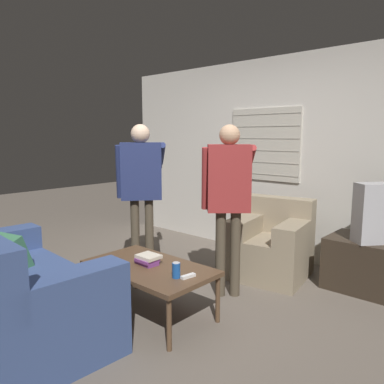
# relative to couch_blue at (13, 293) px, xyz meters

# --- Properties ---
(ground_plane) EXTENTS (16.00, 16.00, 0.00)m
(ground_plane) POSITION_rel_couch_blue_xyz_m (0.49, 1.17, -0.35)
(ground_plane) COLOR #665B51
(wall_back) EXTENTS (5.20, 0.08, 2.55)m
(wall_back) POSITION_rel_couch_blue_xyz_m (0.49, 3.20, 0.93)
(wall_back) COLOR silver
(wall_back) RESTS_ON ground_plane
(couch_blue) EXTENTS (1.76, 0.99, 0.94)m
(couch_blue) POSITION_rel_couch_blue_xyz_m (0.00, 0.00, 0.00)
(couch_blue) COLOR #384C7F
(couch_blue) RESTS_ON ground_plane
(armchair_beige) EXTENTS (0.91, 0.90, 0.86)m
(armchair_beige) POSITION_rel_couch_blue_xyz_m (0.84, 2.49, 0.00)
(armchair_beige) COLOR gray
(armchair_beige) RESTS_ON ground_plane
(coffee_table) EXTENTS (1.15, 0.66, 0.45)m
(coffee_table) POSITION_rel_couch_blue_xyz_m (0.53, 0.95, 0.06)
(coffee_table) COLOR brown
(coffee_table) RESTS_ON ground_plane
(tv_stand) EXTENTS (1.05, 0.57, 0.53)m
(tv_stand) POSITION_rel_couch_blue_xyz_m (1.93, 2.79, -0.08)
(tv_stand) COLOR #33281E
(tv_stand) RESTS_ON ground_plane
(person_left_standing) EXTENTS (0.53, 0.82, 1.69)m
(person_left_standing) POSITION_rel_couch_blue_xyz_m (-0.34, 1.62, 0.73)
(person_left_standing) COLOR #4C4233
(person_left_standing) RESTS_ON ground_plane
(person_right_standing) EXTENTS (0.49, 0.78, 1.67)m
(person_right_standing) POSITION_rel_couch_blue_xyz_m (0.79, 1.74, 0.71)
(person_right_standing) COLOR #4C4233
(person_right_standing) RESTS_ON ground_plane
(book_stack) EXTENTS (0.22, 0.18, 0.08)m
(book_stack) POSITION_rel_couch_blue_xyz_m (0.49, 0.96, 0.14)
(book_stack) COLOR #75387F
(book_stack) RESTS_ON coffee_table
(soda_can) EXTENTS (0.07, 0.07, 0.13)m
(soda_can) POSITION_rel_couch_blue_xyz_m (0.90, 0.90, 0.16)
(soda_can) COLOR #194C9E
(soda_can) RESTS_ON coffee_table
(spare_remote) EXTENTS (0.06, 0.13, 0.02)m
(spare_remote) POSITION_rel_couch_blue_xyz_m (0.97, 0.97, 0.11)
(spare_remote) COLOR white
(spare_remote) RESTS_ON coffee_table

